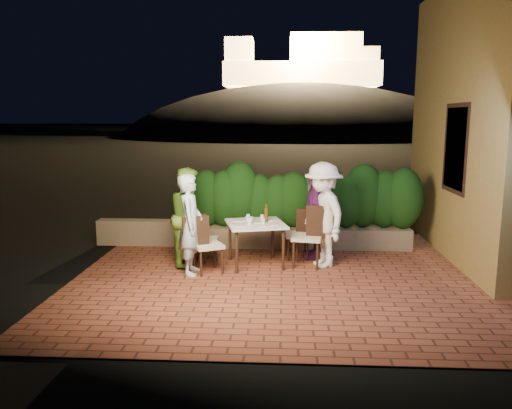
# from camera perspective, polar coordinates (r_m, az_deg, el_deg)

# --- Properties ---
(ground) EXTENTS (400.00, 400.00, 0.00)m
(ground) POSITION_cam_1_polar(r_m,az_deg,el_deg) (7.78, 4.38, -9.25)
(ground) COLOR black
(ground) RESTS_ON ground
(terrace_floor) EXTENTS (7.00, 6.00, 0.15)m
(terrace_floor) POSITION_cam_1_polar(r_m,az_deg,el_deg) (8.27, 4.30, -8.47)
(terrace_floor) COLOR brown
(terrace_floor) RESTS_ON ground
(building_wall) EXTENTS (1.60, 5.00, 5.00)m
(building_wall) POSITION_cam_1_polar(r_m,az_deg,el_deg) (10.08, 25.52, 8.80)
(building_wall) COLOR olive
(building_wall) RESTS_ON ground
(window_pane) EXTENTS (0.08, 1.00, 1.40)m
(window_pane) POSITION_cam_1_polar(r_m,az_deg,el_deg) (9.36, 22.00, 5.96)
(window_pane) COLOR black
(window_pane) RESTS_ON building_wall
(window_frame) EXTENTS (0.06, 1.15, 1.55)m
(window_frame) POSITION_cam_1_polar(r_m,az_deg,el_deg) (9.35, 21.94, 5.96)
(window_frame) COLOR black
(window_frame) RESTS_ON building_wall
(planter) EXTENTS (4.20, 0.55, 0.40)m
(planter) POSITION_cam_1_polar(r_m,az_deg,el_deg) (9.93, 5.29, -3.69)
(planter) COLOR #78694C
(planter) RESTS_ON ground
(hedge) EXTENTS (4.00, 0.70, 1.10)m
(hedge) POSITION_cam_1_polar(r_m,az_deg,el_deg) (9.78, 5.36, 0.58)
(hedge) COLOR #12360E
(hedge) RESTS_ON planter
(parapet) EXTENTS (2.20, 0.30, 0.50)m
(parapet) POSITION_cam_1_polar(r_m,az_deg,el_deg) (10.25, -11.73, -3.14)
(parapet) COLOR #78694C
(parapet) RESTS_ON ground
(hill) EXTENTS (52.00, 40.00, 22.00)m
(hill) POSITION_cam_1_polar(r_m,az_deg,el_deg) (67.70, 5.03, 4.35)
(hill) COLOR black
(hill) RESTS_ON ground
(fortress) EXTENTS (26.00, 8.00, 8.00)m
(fortress) POSITION_cam_1_polar(r_m,az_deg,el_deg) (67.85, 5.22, 16.63)
(fortress) COLOR #FFCC7A
(fortress) RESTS_ON hill
(dining_table) EXTENTS (1.15, 1.15, 0.75)m
(dining_table) POSITION_cam_1_polar(r_m,az_deg,el_deg) (8.63, -0.04, -4.53)
(dining_table) COLOR white
(dining_table) RESTS_ON ground
(plate_nw) EXTENTS (0.20, 0.20, 0.01)m
(plate_nw) POSITION_cam_1_polar(r_m,az_deg,el_deg) (8.30, -1.84, -2.43)
(plate_nw) COLOR white
(plate_nw) RESTS_ON dining_table
(plate_sw) EXTENTS (0.21, 0.21, 0.01)m
(plate_sw) POSITION_cam_1_polar(r_m,az_deg,el_deg) (8.73, -2.03, -1.81)
(plate_sw) COLOR white
(plate_sw) RESTS_ON dining_table
(plate_ne) EXTENTS (0.22, 0.22, 0.01)m
(plate_ne) POSITION_cam_1_polar(r_m,az_deg,el_deg) (8.41, 1.99, -2.26)
(plate_ne) COLOR white
(plate_ne) RESTS_ON dining_table
(plate_se) EXTENTS (0.24, 0.24, 0.01)m
(plate_se) POSITION_cam_1_polar(r_m,az_deg,el_deg) (8.79, 1.44, -1.73)
(plate_se) COLOR white
(plate_se) RESTS_ON dining_table
(plate_centre) EXTENTS (0.24, 0.24, 0.01)m
(plate_centre) POSITION_cam_1_polar(r_m,az_deg,el_deg) (8.57, 0.16, -2.02)
(plate_centre) COLOR white
(plate_centre) RESTS_ON dining_table
(plate_front) EXTENTS (0.20, 0.20, 0.01)m
(plate_front) POSITION_cam_1_polar(r_m,az_deg,el_deg) (8.27, 0.96, -2.47)
(plate_front) COLOR white
(plate_front) RESTS_ON dining_table
(glass_nw) EXTENTS (0.07, 0.07, 0.12)m
(glass_nw) POSITION_cam_1_polar(r_m,az_deg,el_deg) (8.39, -0.73, -1.91)
(glass_nw) COLOR silver
(glass_nw) RESTS_ON dining_table
(glass_sw) EXTENTS (0.07, 0.07, 0.12)m
(glass_sw) POSITION_cam_1_polar(r_m,az_deg,el_deg) (8.69, -0.90, -1.50)
(glass_sw) COLOR silver
(glass_sw) RESTS_ON dining_table
(glass_ne) EXTENTS (0.06, 0.06, 0.10)m
(glass_ne) POSITION_cam_1_polar(r_m,az_deg,el_deg) (8.46, 0.84, -1.89)
(glass_ne) COLOR silver
(glass_ne) RESTS_ON dining_table
(glass_se) EXTENTS (0.06, 0.06, 0.11)m
(glass_se) POSITION_cam_1_polar(r_m,az_deg,el_deg) (8.72, 0.72, -1.50)
(glass_se) COLOR silver
(glass_se) RESTS_ON dining_table
(beer_bottle) EXTENTS (0.06, 0.06, 0.32)m
(beer_bottle) POSITION_cam_1_polar(r_m,az_deg,el_deg) (8.62, 1.18, -0.93)
(beer_bottle) COLOR #532E0D
(beer_bottle) RESTS_ON dining_table
(bowl) EXTENTS (0.22, 0.22, 0.04)m
(bowl) POSITION_cam_1_polar(r_m,az_deg,el_deg) (8.80, -0.75, -1.61)
(bowl) COLOR white
(bowl) RESTS_ON dining_table
(chair_left_front) EXTENTS (0.60, 0.60, 0.96)m
(chair_left_front) POSITION_cam_1_polar(r_m,az_deg,el_deg) (8.24, -5.52, -4.53)
(chair_left_front) COLOR black
(chair_left_front) RESTS_ON ground
(chair_left_back) EXTENTS (0.43, 0.43, 0.89)m
(chair_left_back) POSITION_cam_1_polar(r_m,az_deg,el_deg) (8.77, -5.78, -3.88)
(chair_left_back) COLOR black
(chair_left_back) RESTS_ON ground
(chair_right_front) EXTENTS (0.57, 0.57, 1.06)m
(chair_right_front) POSITION_cam_1_polar(r_m,az_deg,el_deg) (8.60, 5.88, -3.57)
(chair_right_front) COLOR black
(chair_right_front) RESTS_ON ground
(chair_right_back) EXTENTS (0.46, 0.46, 0.92)m
(chair_right_back) POSITION_cam_1_polar(r_m,az_deg,el_deg) (9.06, 4.70, -3.33)
(chair_right_back) COLOR black
(chair_right_back) RESTS_ON ground
(diner_blue) EXTENTS (0.42, 0.62, 1.65)m
(diner_blue) POSITION_cam_1_polar(r_m,az_deg,el_deg) (8.13, -7.49, -2.28)
(diner_blue) COLOR silver
(diner_blue) RESTS_ON ground
(diner_green) EXTENTS (0.70, 0.87, 1.69)m
(diner_green) POSITION_cam_1_polar(r_m,az_deg,el_deg) (8.68, -7.67, -1.35)
(diner_green) COLOR #7FC33D
(diner_green) RESTS_ON ground
(diner_white) EXTENTS (1.06, 1.33, 1.79)m
(diner_white) POSITION_cam_1_polar(r_m,az_deg,el_deg) (8.55, 7.64, -1.18)
(diner_white) COLOR white
(diner_white) RESTS_ON ground
(diner_purple) EXTENTS (0.40, 0.95, 1.62)m
(diner_purple) POSITION_cam_1_polar(r_m,az_deg,el_deg) (9.06, 6.70, -1.09)
(diner_purple) COLOR #5F2267
(diner_purple) RESTS_ON ground
(parapet_lamp) EXTENTS (0.10, 0.10, 0.14)m
(parapet_lamp) POSITION_cam_1_polar(r_m,az_deg,el_deg) (10.05, -8.46, -1.44)
(parapet_lamp) COLOR orange
(parapet_lamp) RESTS_ON parapet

